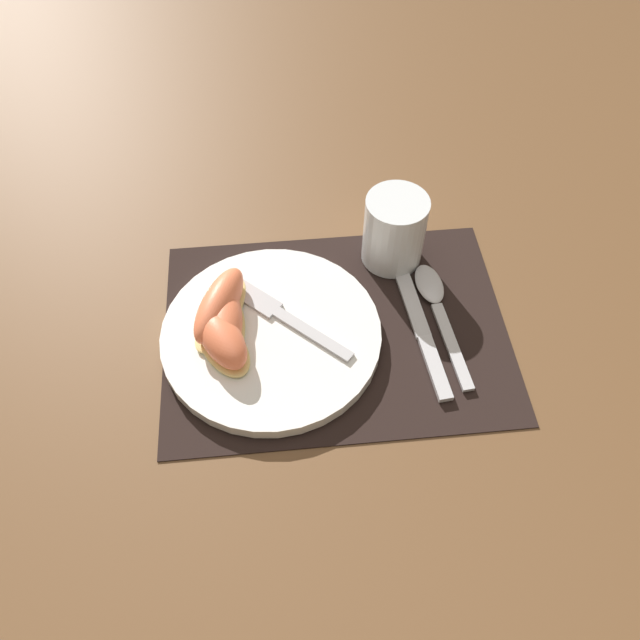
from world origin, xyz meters
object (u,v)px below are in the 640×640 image
Objects in this scene: juice_glass at (394,234)px; fork at (281,315)px; spoon at (435,300)px; plate at (271,335)px; knife at (420,326)px; citrus_wedge_0 at (220,307)px; citrus_wedge_1 at (225,325)px; citrus_wedge_2 at (222,339)px.

juice_glass reaches higher than fork.
plate is at bearing -170.04° from spoon.
knife is 0.24m from citrus_wedge_0.
citrus_wedge_1 is (-0.22, -0.12, -0.01)m from juice_glass.
plate is 0.18m from knife.
spoon is 0.19m from fork.
knife is 2.02× the size of citrus_wedge_2.
spoon is at bearing -62.46° from juice_glass.
citrus_wedge_1 is at bearing -172.58° from spoon.
plate is 1.20× the size of knife.
citrus_wedge_0 is at bearing 154.79° from plate.
juice_glass is at bearing 27.90° from citrus_wedge_1.
plate is 2.68× the size of juice_glass.
plate is 2.41× the size of citrus_wedge_2.
citrus_wedge_0 is 1.16× the size of citrus_wedge_1.
plate is at bearing 17.87° from citrus_wedge_2.
knife is 0.24m from citrus_wedge_2.
fork is 1.36× the size of citrus_wedge_1.
juice_glass reaches higher than knife.
juice_glass is 0.25m from citrus_wedge_1.
citrus_wedge_2 is at bearing -168.31° from spoon.
fork is 0.07m from citrus_wedge_1.
spoon is (0.04, -0.08, -0.04)m from juice_glass.
fork is 0.08m from citrus_wedge_2.
plate is at bearing -122.18° from fork.
knife is at bearing -124.21° from spoon.
juice_glass reaches higher than plate.
citrus_wedge_0 is at bearing -157.96° from juice_glass.
citrus_wedge_2 is at bearing -99.39° from citrus_wedge_1.
spoon is at bearing 55.79° from knife.
spoon is 0.26m from citrus_wedge_1.
knife is at bearing 4.00° from citrus_wedge_2.
fork is at bearing 172.29° from knife.
fork is 1.17× the size of citrus_wedge_0.
spoon is at bearing 1.93° from citrus_wedge_0.
fork reaches higher than spoon.
citrus_wedge_0 reaches higher than citrus_wedge_2.
citrus_wedge_0 is (-0.24, 0.03, 0.03)m from knife.
juice_glass is (0.16, 0.12, 0.03)m from plate.
citrus_wedge_2 is (-0.24, -0.02, 0.03)m from knife.
citrus_wedge_0 is 1.14× the size of citrus_wedge_2.
fork is (-0.17, 0.02, 0.02)m from knife.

